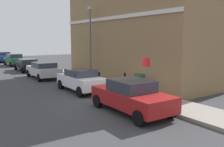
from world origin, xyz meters
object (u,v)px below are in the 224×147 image
object	(u,v)px
car_green	(14,60)
street_sign	(146,73)
utility_cabinet	(139,84)
car_silver	(44,70)
car_blue	(4,57)
car_red	(131,96)
bollard_far_kerb	(99,79)
lamppost	(90,40)
car_white	(81,80)
bollard_near_cabinet	(125,80)
car_black	(27,65)

from	to	relation	value
car_green	street_sign	world-z (taller)	street_sign
utility_cabinet	street_sign	distance (m)	2.38
utility_cabinet	car_silver	bearing A→B (deg)	105.38
car_blue	car_silver	bearing A→B (deg)	178.91
car_red	car_silver	size ratio (longest dim) A/B	1.02
car_green	bollard_far_kerb	size ratio (longest dim) A/B	4.07
utility_cabinet	bollard_far_kerb	xyz separation A→B (m)	(-1.13, 2.80, 0.02)
bollard_far_kerb	lamppost	xyz separation A→B (m)	(1.28, 3.46, 2.60)
car_red	street_sign	xyz separation A→B (m)	(1.46, 0.63, 0.89)
car_red	car_white	bearing A→B (deg)	-1.13
utility_cabinet	bollard_near_cabinet	world-z (taller)	utility_cabinet
car_red	bollard_far_kerb	distance (m)	5.47
car_green	lamppost	size ratio (longest dim) A/B	0.74
car_white	lamppost	size ratio (longest dim) A/B	0.69
car_red	street_sign	world-z (taller)	street_sign
car_black	utility_cabinet	bearing A→B (deg)	-169.60
car_black	utility_cabinet	xyz separation A→B (m)	(2.44, -15.34, -0.00)
car_silver	lamppost	world-z (taller)	lamppost
car_blue	lamppost	world-z (taller)	lamppost
car_white	car_black	distance (m)	12.39
car_green	car_silver	bearing A→B (deg)	177.20
car_green	bollard_far_kerb	xyz separation A→B (m)	(1.24, -18.79, -0.07)
car_blue	bollard_far_kerb	bearing A→B (deg)	-177.50
car_black	bollard_far_kerb	world-z (taller)	car_black
car_white	bollard_near_cabinet	xyz separation A→B (m)	(2.52, -1.35, -0.05)
car_red	car_black	size ratio (longest dim) A/B	1.00
car_black	street_sign	distance (m)	17.27
street_sign	car_white	bearing A→B (deg)	105.08
car_red	lamppost	world-z (taller)	lamppost
car_red	utility_cabinet	distance (m)	3.58
car_white	car_blue	distance (m)	24.74
car_black	car_white	bearing A→B (deg)	-178.53
car_white	bollard_far_kerb	world-z (taller)	car_white
street_sign	car_red	bearing A→B (deg)	-156.70
car_green	car_blue	bearing A→B (deg)	-0.46
street_sign	lamppost	world-z (taller)	lamppost
car_white	utility_cabinet	bearing A→B (deg)	-140.76
car_white	car_silver	world-z (taller)	car_white
car_red	utility_cabinet	bearing A→B (deg)	-45.54
lamppost	car_silver	bearing A→B (deg)	130.14
street_sign	bollard_far_kerb	bearing A→B (deg)	90.04
car_black	car_green	bearing A→B (deg)	0.62
car_black	lamppost	world-z (taller)	lamppost
bollard_far_kerb	car_green	bearing A→B (deg)	93.76
car_green	car_blue	distance (m)	6.10
car_white	car_blue	xyz separation A→B (m)	(-0.06, 24.74, 0.00)
utility_cabinet	car_white	bearing A→B (deg)	129.36
car_white	street_sign	distance (m)	5.05
car_white	car_blue	world-z (taller)	car_blue
bollard_far_kerb	car_blue	bearing A→B (deg)	93.10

